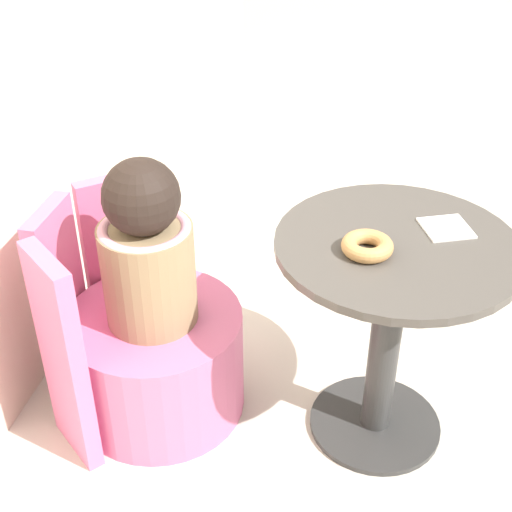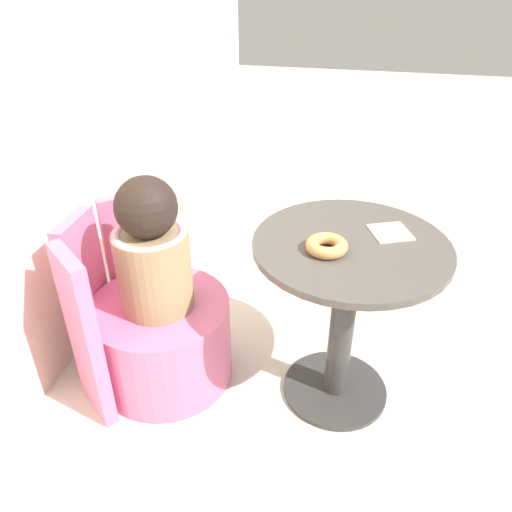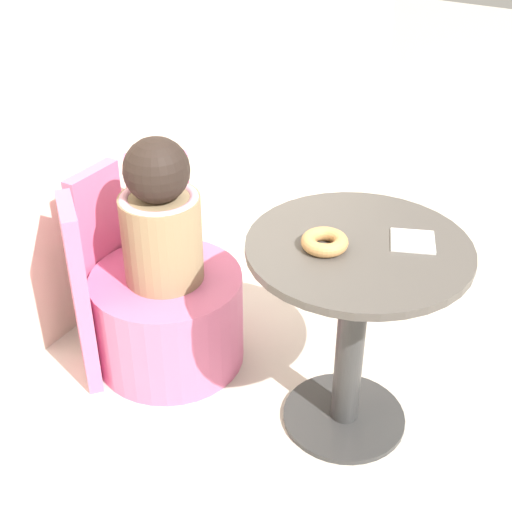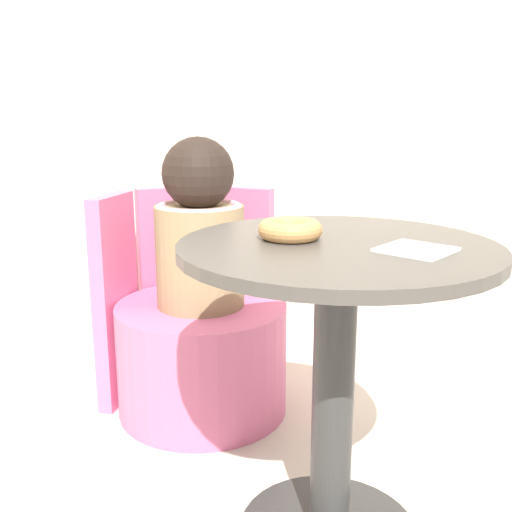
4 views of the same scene
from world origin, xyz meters
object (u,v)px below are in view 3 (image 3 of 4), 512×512
(tub_chair, at_px, (169,318))
(child_figure, at_px, (160,217))
(round_table, at_px, (354,304))
(donut, at_px, (325,242))

(tub_chair, bearing_deg, child_figure, 180.00)
(round_table, xyz_separation_m, child_figure, (-0.04, 0.70, 0.12))
(round_table, distance_m, tub_chair, 0.76)
(round_table, relative_size, child_figure, 1.33)
(round_table, relative_size, tub_chair, 1.27)
(donut, bearing_deg, round_table, -48.57)
(tub_chair, relative_size, donut, 4.00)
(round_table, height_order, tub_chair, round_table)
(tub_chair, relative_size, child_figure, 1.04)
(round_table, height_order, donut, donut)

